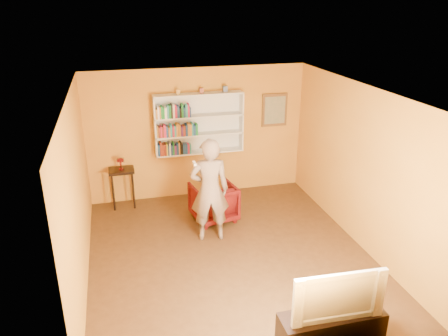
{
  "coord_description": "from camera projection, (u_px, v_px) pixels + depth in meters",
  "views": [
    {
      "loc": [
        -1.63,
        -5.99,
        4.0
      ],
      "look_at": [
        0.11,
        0.75,
        1.24
      ],
      "focal_mm": 35.0,
      "sensor_mm": 36.0,
      "label": 1
    }
  ],
  "objects": [
    {
      "name": "game_remote",
      "position": [
        194.0,
        163.0,
        6.92
      ],
      "size": [
        0.04,
        0.15,
        0.04
      ],
      "primitive_type": "cube",
      "color": "white",
      "rests_on": "person"
    },
    {
      "name": "console_table",
      "position": [
        122.0,
        176.0,
        8.65
      ],
      "size": [
        0.49,
        0.38,
        0.81
      ],
      "color": "black",
      "rests_on": "ground"
    },
    {
      "name": "books_row_middle",
      "position": [
        178.0,
        130.0,
        8.66
      ],
      "size": [
        0.81,
        0.19,
        0.26
      ],
      "color": "#BA7825",
      "rests_on": "bookshelf"
    },
    {
      "name": "ornament_left",
      "position": [
        178.0,
        92.0,
        8.43
      ],
      "size": [
        0.07,
        0.07,
        0.09
      ],
      "primitive_type": "cube",
      "color": "#B88A34",
      "rests_on": "bookshelf"
    },
    {
      "name": "books_row_upper",
      "position": [
        173.0,
        112.0,
        8.5
      ],
      "size": [
        0.68,
        0.18,
        0.27
      ],
      "color": "#BA7825",
      "rests_on": "bookshelf"
    },
    {
      "name": "television",
      "position": [
        335.0,
        292.0,
        5.09
      ],
      "size": [
        1.13,
        0.2,
        0.65
      ],
      "primitive_type": "imported",
      "rotation": [
        0.0,
        0.0,
        -0.04
      ],
      "color": "black",
      "rests_on": "tv_cabinet"
    },
    {
      "name": "bookshelf",
      "position": [
        198.0,
        123.0,
        8.83
      ],
      "size": [
        1.8,
        0.29,
        1.23
      ],
      "color": "silver",
      "rests_on": "room_shell"
    },
    {
      "name": "room_shell",
      "position": [
        229.0,
        199.0,
        6.87
      ],
      "size": [
        5.3,
        5.8,
        2.88
      ],
      "color": "#3F2814",
      "rests_on": "ground"
    },
    {
      "name": "ruby_lustre",
      "position": [
        121.0,
        161.0,
        8.54
      ],
      "size": [
        0.15,
        0.14,
        0.23
      ],
      "color": "maroon",
      "rests_on": "console_table"
    },
    {
      "name": "person",
      "position": [
        210.0,
        190.0,
        7.41
      ],
      "size": [
        0.72,
        0.51,
        1.84
      ],
      "primitive_type": "imported",
      "rotation": [
        0.0,
        0.0,
        3.03
      ],
      "color": "#766256",
      "rests_on": "ground"
    },
    {
      "name": "framed_painting",
      "position": [
        275.0,
        110.0,
        9.2
      ],
      "size": [
        0.55,
        0.05,
        0.7
      ],
      "color": "brown",
      "rests_on": "room_shell"
    },
    {
      "name": "books_row_lower",
      "position": [
        174.0,
        149.0,
        8.78
      ],
      "size": [
        0.67,
        0.19,
        0.27
      ],
      "color": "navy",
      "rests_on": "bookshelf"
    },
    {
      "name": "tv_cabinet",
      "position": [
        331.0,
        329.0,
        5.29
      ],
      "size": [
        1.29,
        0.39,
        0.46
      ],
      "primitive_type": "cube",
      "color": "black",
      "rests_on": "ground"
    },
    {
      "name": "armchair",
      "position": [
        214.0,
        202.0,
        8.26
      ],
      "size": [
        0.89,
        0.91,
        0.72
      ],
      "primitive_type": "imported",
      "rotation": [
        0.0,
        0.0,
        3.31
      ],
      "color": "#3F0407",
      "rests_on": "ground"
    },
    {
      "name": "ornament_centre",
      "position": [
        201.0,
        91.0,
        8.54
      ],
      "size": [
        0.07,
        0.07,
        0.1
      ],
      "primitive_type": "cube",
      "color": "#974732",
      "rests_on": "bookshelf"
    },
    {
      "name": "ornament_right",
      "position": [
        225.0,
        89.0,
        8.65
      ],
      "size": [
        0.09,
        0.09,
        0.12
      ],
      "primitive_type": "cube",
      "color": "slate",
      "rests_on": "bookshelf"
    }
  ]
}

